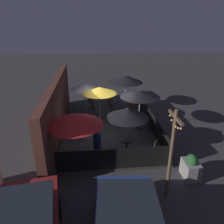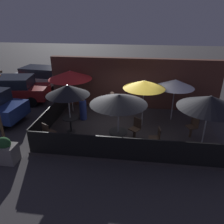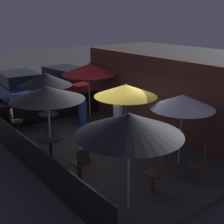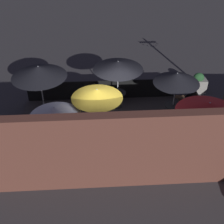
{
  "view_description": "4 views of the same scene",
  "coord_description": "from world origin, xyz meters",
  "px_view_note": "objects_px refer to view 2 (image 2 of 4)",
  "views": [
    {
      "loc": [
        -11.14,
        0.83,
        5.84
      ],
      "look_at": [
        -0.26,
        -0.22,
        1.17
      ],
      "focal_mm": 35.0,
      "sensor_mm": 36.0,
      "label": 1
    },
    {
      "loc": [
        0.34,
        -9.06,
        5.1
      ],
      "look_at": [
        -0.81,
        -0.37,
        1.08
      ],
      "focal_mm": 35.0,
      "sensor_mm": 36.0,
      "label": 2
    },
    {
      "loc": [
        7.48,
        -5.38,
        4.36
      ],
      "look_at": [
        -0.26,
        0.48,
        1.29
      ],
      "focal_mm": 50.0,
      "sensor_mm": 36.0,
      "label": 3
    },
    {
      "loc": [
        0.57,
        9.97,
        8.22
      ],
      "look_at": [
        -0.04,
        -0.06,
        1.01
      ],
      "focal_mm": 50.0,
      "sensor_mm": 36.0,
      "label": 4
    }
  ],
  "objects_px": {
    "patio_chair_1": "(194,115)",
    "parked_car_1": "(14,89)",
    "patio_umbrella_5": "(210,102)",
    "patio_chair_4": "(136,128)",
    "patio_umbrella_2": "(144,84)",
    "patron_0": "(83,109)",
    "dining_table_1": "(70,121)",
    "planter_box": "(5,151)",
    "patio_umbrella_1": "(68,90)",
    "patio_chair_3": "(156,138)",
    "patio_umbrella_4": "(175,84)",
    "patio_chair_2": "(193,126)",
    "parked_car_2": "(42,78)",
    "patio_umbrella_0": "(119,99)",
    "dining_table_0": "(118,135)",
    "patron_1": "(112,105)",
    "patio_umbrella_3": "(70,75)",
    "patio_chair_0": "(48,132)"
  },
  "relations": [
    {
      "from": "patio_chair_4",
      "to": "patron_1",
      "type": "distance_m",
      "value": 2.52
    },
    {
      "from": "patio_chair_1",
      "to": "parked_car_1",
      "type": "xyz_separation_m",
      "value": [
        -10.25,
        1.81,
        0.22
      ]
    },
    {
      "from": "patio_chair_1",
      "to": "patron_0",
      "type": "xyz_separation_m",
      "value": [
        -5.44,
        -0.16,
        0.05
      ]
    },
    {
      "from": "dining_table_1",
      "to": "planter_box",
      "type": "xyz_separation_m",
      "value": [
        -1.77,
        -2.29,
        -0.22
      ]
    },
    {
      "from": "parked_car_2",
      "to": "patio_chair_2",
      "type": "bearing_deg",
      "value": -26.25
    },
    {
      "from": "patio_umbrella_0",
      "to": "patio_chair_0",
      "type": "xyz_separation_m",
      "value": [
        -2.87,
        -0.01,
        -1.59
      ]
    },
    {
      "from": "patio_umbrella_0",
      "to": "patron_0",
      "type": "distance_m",
      "value": 3.48
    },
    {
      "from": "dining_table_0",
      "to": "dining_table_1",
      "type": "distance_m",
      "value": 2.49
    },
    {
      "from": "patio_umbrella_0",
      "to": "parked_car_1",
      "type": "relative_size",
      "value": 0.54
    },
    {
      "from": "patio_umbrella_2",
      "to": "patio_chair_4",
      "type": "xyz_separation_m",
      "value": [
        -0.27,
        -1.2,
        -1.56
      ]
    },
    {
      "from": "patio_umbrella_0",
      "to": "patio_umbrella_2",
      "type": "bearing_deg",
      "value": 66.0
    },
    {
      "from": "patio_chair_2",
      "to": "parked_car_1",
      "type": "bearing_deg",
      "value": -39.6
    },
    {
      "from": "patio_umbrella_2",
      "to": "planter_box",
      "type": "relative_size",
      "value": 2.17
    },
    {
      "from": "patio_umbrella_1",
      "to": "patron_1",
      "type": "bearing_deg",
      "value": 51.16
    },
    {
      "from": "patio_umbrella_4",
      "to": "planter_box",
      "type": "relative_size",
      "value": 2.04
    },
    {
      "from": "patio_chair_2",
      "to": "parked_car_2",
      "type": "distance_m",
      "value": 10.9
    },
    {
      "from": "patio_umbrella_5",
      "to": "patio_chair_4",
      "type": "relative_size",
      "value": 2.53
    },
    {
      "from": "patio_umbrella_3",
      "to": "dining_table_0",
      "type": "distance_m",
      "value": 4.55
    },
    {
      "from": "dining_table_0",
      "to": "patio_umbrella_2",
      "type": "bearing_deg",
      "value": 66.0
    },
    {
      "from": "patio_umbrella_1",
      "to": "patio_umbrella_4",
      "type": "bearing_deg",
      "value": 22.01
    },
    {
      "from": "patio_chair_0",
      "to": "parked_car_1",
      "type": "relative_size",
      "value": 0.22
    },
    {
      "from": "patio_chair_4",
      "to": "patio_chair_1",
      "type": "bearing_deg",
      "value": 157.76
    },
    {
      "from": "patio_umbrella_1",
      "to": "patio_chair_4",
      "type": "relative_size",
      "value": 2.45
    },
    {
      "from": "patio_chair_1",
      "to": "parked_car_1",
      "type": "distance_m",
      "value": 10.41
    },
    {
      "from": "patio_chair_2",
      "to": "parked_car_2",
      "type": "bearing_deg",
      "value": -53.78
    },
    {
      "from": "patio_umbrella_4",
      "to": "patron_0",
      "type": "height_order",
      "value": "patio_umbrella_4"
    },
    {
      "from": "patio_chair_1",
      "to": "patron_0",
      "type": "distance_m",
      "value": 5.44
    },
    {
      "from": "dining_table_0",
      "to": "dining_table_1",
      "type": "height_order",
      "value": "dining_table_0"
    },
    {
      "from": "patio_chair_3",
      "to": "patron_0",
      "type": "height_order",
      "value": "patron_0"
    },
    {
      "from": "patron_0",
      "to": "dining_table_1",
      "type": "bearing_deg",
      "value": -178.42
    },
    {
      "from": "patron_0",
      "to": "parked_car_1",
      "type": "bearing_deg",
      "value": 79.31
    },
    {
      "from": "patio_umbrella_3",
      "to": "dining_table_0",
      "type": "bearing_deg",
      "value": -48.7
    },
    {
      "from": "patio_chair_1",
      "to": "patio_chair_4",
      "type": "height_order",
      "value": "patio_chair_1"
    },
    {
      "from": "dining_table_0",
      "to": "parked_car_2",
      "type": "height_order",
      "value": "parked_car_2"
    },
    {
      "from": "patio_chair_0",
      "to": "patio_chair_4",
      "type": "distance_m",
      "value": 3.64
    },
    {
      "from": "patio_chair_3",
      "to": "patio_chair_4",
      "type": "distance_m",
      "value": 1.1
    },
    {
      "from": "patio_chair_1",
      "to": "patron_1",
      "type": "height_order",
      "value": "patron_1"
    },
    {
      "from": "dining_table_1",
      "to": "patio_chair_1",
      "type": "height_order",
      "value": "patio_chair_1"
    },
    {
      "from": "patio_chair_1",
      "to": "patron_0",
      "type": "height_order",
      "value": "patron_0"
    },
    {
      "from": "patio_umbrella_2",
      "to": "patron_0",
      "type": "xyz_separation_m",
      "value": [
        -2.96,
        0.29,
        -1.5
      ]
    },
    {
      "from": "patio_umbrella_2",
      "to": "patio_chair_3",
      "type": "bearing_deg",
      "value": -74.51
    },
    {
      "from": "patio_umbrella_0",
      "to": "patio_chair_3",
      "type": "relative_size",
      "value": 2.45
    },
    {
      "from": "patio_chair_3",
      "to": "patio_chair_4",
      "type": "height_order",
      "value": "patio_chair_3"
    },
    {
      "from": "patio_chair_0",
      "to": "dining_table_0",
      "type": "bearing_deg",
      "value": -59.83
    },
    {
      "from": "patio_umbrella_4",
      "to": "parked_car_1",
      "type": "bearing_deg",
      "value": 171.25
    },
    {
      "from": "patio_umbrella_1",
      "to": "dining_table_1",
      "type": "height_order",
      "value": "patio_umbrella_1"
    },
    {
      "from": "planter_box",
      "to": "parked_car_1",
      "type": "xyz_separation_m",
      "value": [
        -2.81,
        5.6,
        0.39
      ]
    },
    {
      "from": "patio_umbrella_4",
      "to": "patio_chair_4",
      "type": "xyz_separation_m",
      "value": [
        -1.74,
        -2.04,
        -1.41
      ]
    },
    {
      "from": "patio_umbrella_1",
      "to": "patio_chair_3",
      "type": "bearing_deg",
      "value": -13.57
    },
    {
      "from": "dining_table_0",
      "to": "patron_0",
      "type": "bearing_deg",
      "value": 130.44
    }
  ]
}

